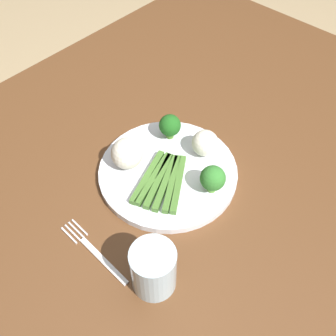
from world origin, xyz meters
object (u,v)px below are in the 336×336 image
object	(u,v)px
broccoli_front	(170,126)
broccoli_near_center	(213,178)
dining_table	(179,195)
plate	(168,172)
water_glass	(153,269)
asparagus_bundle	(163,181)
cauliflower_near_fork	(205,143)
cauliflower_left	(127,153)
fork	(94,251)

from	to	relation	value
broccoli_front	broccoli_near_center	bearing A→B (deg)	-108.20
dining_table	plate	size ratio (longest dim) A/B	4.79
dining_table	broccoli_near_center	size ratio (longest dim) A/B	22.24
broccoli_near_center	water_glass	xyz separation A→B (m)	(-0.20, -0.04, -0.00)
asparagus_bundle	cauliflower_near_fork	world-z (taller)	cauliflower_near_fork
broccoli_near_center	cauliflower_near_fork	xyz separation A→B (m)	(0.07, 0.07, -0.01)
plate	broccoli_near_center	distance (m)	0.11
cauliflower_near_fork	water_glass	xyz separation A→B (m)	(-0.27, -0.11, 0.00)
dining_table	water_glass	size ratio (longest dim) A/B	14.18
plate	cauliflower_left	distance (m)	0.09
water_glass	broccoli_near_center	bearing A→B (deg)	11.91
cauliflower_near_fork	water_glass	world-z (taller)	water_glass
broccoli_front	broccoli_near_center	size ratio (longest dim) A/B	0.95
asparagus_bundle	broccoli_near_center	xyz separation A→B (m)	(0.05, -0.08, 0.03)
broccoli_front	asparagus_bundle	bearing A→B (deg)	-144.07
dining_table	water_glass	distance (m)	0.29
broccoli_near_center	fork	distance (m)	0.25
water_glass	plate	bearing A→B (deg)	36.81
dining_table	cauliflower_left	distance (m)	0.18
cauliflower_left	broccoli_near_center	bearing A→B (deg)	-68.97
asparagus_bundle	cauliflower_left	size ratio (longest dim) A/B	2.42
cauliflower_left	fork	xyz separation A→B (m)	(-0.17, -0.09, -0.04)
broccoli_front	water_glass	distance (m)	0.32
water_glass	fork	bearing A→B (deg)	105.34
asparagus_bundle	cauliflower_near_fork	xyz separation A→B (m)	(0.12, -0.01, 0.02)
asparagus_bundle	broccoli_near_center	bearing A→B (deg)	98.67
broccoli_near_center	asparagus_bundle	bearing A→B (deg)	122.53
plate	water_glass	bearing A→B (deg)	-143.19
broccoli_near_center	cauliflower_near_fork	distance (m)	0.10
dining_table	fork	bearing A→B (deg)	-176.65
plate	asparagus_bundle	size ratio (longest dim) A/B	1.81
dining_table	cauliflower_near_fork	xyz separation A→B (m)	(0.06, -0.02, 0.14)
cauliflower_near_fork	cauliflower_left	bearing A→B (deg)	144.26
fork	broccoli_front	bearing A→B (deg)	-72.05
cauliflower_left	fork	bearing A→B (deg)	-151.90
cauliflower_near_fork	water_glass	bearing A→B (deg)	-157.00
cauliflower_near_fork	plate	bearing A→B (deg)	164.73
dining_table	broccoli_front	xyz separation A→B (m)	(0.04, 0.07, 0.14)
fork	water_glass	size ratio (longest dim) A/B	1.76
broccoli_near_center	fork	bearing A→B (deg)	162.93
plate	water_glass	xyz separation A→B (m)	(-0.18, -0.14, 0.04)
broccoli_near_center	cauliflower_left	xyz separation A→B (m)	(-0.06, 0.16, -0.00)
plate	broccoli_near_center	xyz separation A→B (m)	(0.02, -0.10, 0.04)
water_glass	asparagus_bundle	bearing A→B (deg)	38.90
asparagus_bundle	cauliflower_left	distance (m)	0.09
plate	broccoli_near_center	world-z (taller)	broccoli_near_center
dining_table	asparagus_bundle	world-z (taller)	asparagus_bundle
broccoli_front	fork	distance (m)	0.30
dining_table	fork	xyz separation A→B (m)	(-0.24, -0.01, 0.10)
dining_table	asparagus_bundle	bearing A→B (deg)	-173.92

